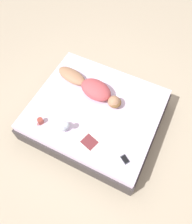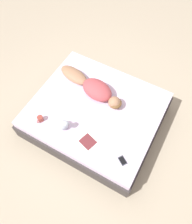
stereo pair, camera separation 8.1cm
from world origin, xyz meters
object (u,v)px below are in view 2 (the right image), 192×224
object	(u,v)px
open_magazine	(95,136)
coffee_mug	(40,119)
person	(93,87)
cell_phone	(122,161)

from	to	relation	value
open_magazine	coffee_mug	world-z (taller)	coffee_mug
open_magazine	coffee_mug	xyz separation A→B (m)	(0.17, -0.83, 0.04)
open_magazine	person	bearing A→B (deg)	-132.33
coffee_mug	open_magazine	bearing A→B (deg)	101.47
open_magazine	cell_phone	bearing A→B (deg)	91.86
person	coffee_mug	distance (m)	0.95
person	cell_phone	xyz separation A→B (m)	(0.82, 0.93, -0.10)
person	coffee_mug	size ratio (longest dim) A/B	10.46
open_magazine	coffee_mug	distance (m)	0.85
coffee_mug	cell_phone	size ratio (longest dim) A/B	0.79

